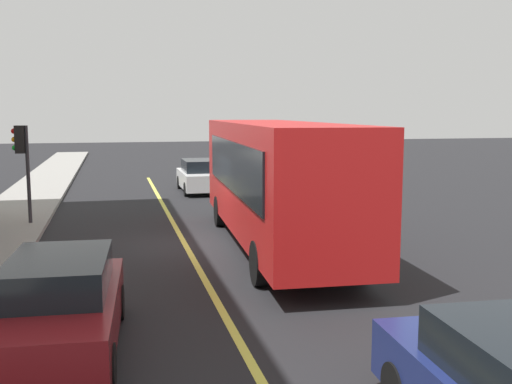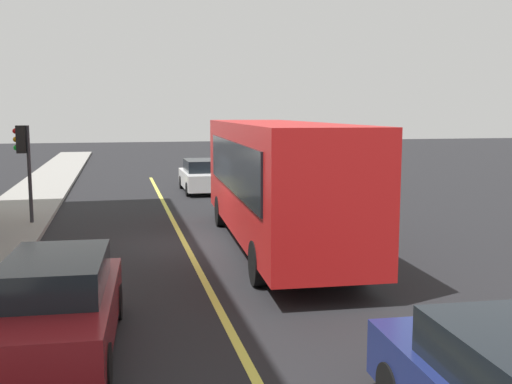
{
  "view_description": "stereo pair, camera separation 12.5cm",
  "coord_description": "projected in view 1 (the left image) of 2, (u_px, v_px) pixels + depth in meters",
  "views": [
    {
      "loc": [
        -16.91,
        1.95,
        3.79
      ],
      "look_at": [
        -1.08,
        -1.86,
        1.6
      ],
      "focal_mm": 41.96,
      "sensor_mm": 36.0,
      "label": 1
    },
    {
      "loc": [
        -16.94,
        1.82,
        3.79
      ],
      "look_at": [
        -1.08,
        -1.86,
        1.6
      ],
      "focal_mm": 41.96,
      "sensor_mm": 36.0,
      "label": 2
    }
  ],
  "objects": [
    {
      "name": "ground",
      "position": [
        185.0,
        244.0,
        17.25
      ],
      "size": [
        120.0,
        120.0,
        0.0
      ],
      "primitive_type": "plane",
      "color": "black"
    },
    {
      "name": "lane_centre_stripe",
      "position": [
        185.0,
        244.0,
        17.25
      ],
      "size": [
        36.0,
        0.16,
        0.01
      ],
      "primitive_type": "cube",
      "color": "#D8D14C",
      "rests_on": "ground"
    },
    {
      "name": "bus",
      "position": [
        275.0,
        177.0,
        16.54
      ],
      "size": [
        11.24,
        3.07,
        3.5
      ],
      "color": "red",
      "rests_on": "ground"
    },
    {
      "name": "traffic_light",
      "position": [
        22.0,
        151.0,
        19.43
      ],
      "size": [
        0.3,
        0.52,
        3.2
      ],
      "color": "#2D2D33",
      "rests_on": "sidewalk"
    },
    {
      "name": "car_white",
      "position": [
        200.0,
        176.0,
        28.48
      ],
      "size": [
        4.3,
        1.87,
        1.52
      ],
      "color": "white",
      "rests_on": "ground"
    },
    {
      "name": "car_maroon",
      "position": [
        59.0,
        307.0,
        9.41
      ],
      "size": [
        4.4,
        2.06,
        1.52
      ],
      "color": "maroon",
      "rests_on": "ground"
    }
  ]
}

